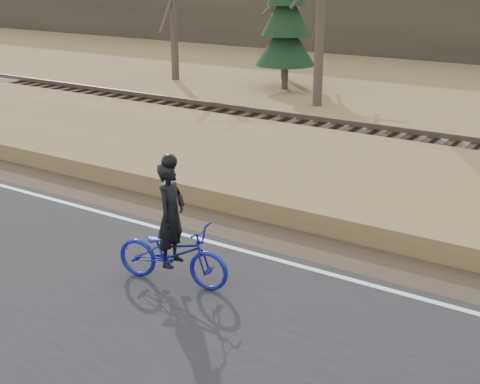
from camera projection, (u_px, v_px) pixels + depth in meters
The scene contains 10 objects.
ground at pixel (244, 259), 12.38m from camera, with size 120.00×120.00×0.00m, color olive.
road at pixel (156, 314), 10.40m from camera, with size 120.00×6.00×0.06m, color black.
edge_line at pixel (250, 252), 12.52m from camera, with size 120.00×0.12×0.01m, color silver.
shoulder at pixel (277, 237), 13.32m from camera, with size 120.00×1.60×0.04m, color #473A2B.
embankment at pixel (342, 188), 15.62m from camera, with size 120.00×5.00×0.44m, color olive.
ballast at pixel (401, 152), 18.61m from camera, with size 120.00×3.00×0.45m, color slate.
railroad at pixel (402, 141), 18.51m from camera, with size 120.00×2.40×0.29m.
cyclist at pixel (172, 244), 11.13m from camera, with size 2.14×1.08×2.27m.
bare_tree_near_left at pixel (321, 9), 24.60m from camera, with size 0.36×0.36×7.23m, color #4A4036.
conifer at pixel (286, 13), 28.27m from camera, with size 2.60×2.60×6.80m.
Camera 1 is at (6.19, -9.46, 5.19)m, focal length 50.00 mm.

